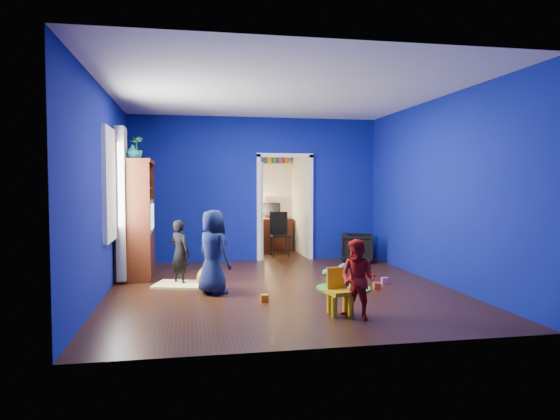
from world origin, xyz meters
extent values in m
cube|color=black|center=(0.00, 0.00, 0.00)|extent=(5.00, 5.50, 0.01)
cube|color=white|center=(0.00, 0.00, 2.90)|extent=(5.00, 5.50, 0.01)
cube|color=navy|center=(0.00, 2.75, 1.45)|extent=(5.00, 0.02, 2.90)
cube|color=navy|center=(0.00, -2.75, 1.45)|extent=(5.00, 0.02, 2.90)
cube|color=navy|center=(-2.50, 0.00, 1.45)|extent=(0.02, 5.50, 2.90)
cube|color=navy|center=(2.50, 0.00, 1.45)|extent=(0.02, 5.50, 2.90)
imported|color=black|center=(1.97, 2.20, 0.28)|extent=(0.78, 0.77, 0.57)
imported|color=black|center=(-1.48, 0.60, 0.50)|extent=(0.43, 0.43, 1.00)
imported|color=#0F0F39|center=(-1.00, -0.19, 0.60)|extent=(0.65, 0.70, 1.20)
imported|color=red|center=(0.58, -1.80, 0.46)|extent=(0.56, 0.56, 0.92)
imported|color=#0C5F64|center=(-2.21, 1.00, 2.07)|extent=(0.28, 0.28, 0.22)
imported|color=#2F8133|center=(-2.21, 1.52, 2.16)|extent=(0.28, 0.28, 0.41)
cube|color=#390E09|center=(-2.21, 1.30, 0.98)|extent=(0.58, 1.14, 1.96)
cube|color=silver|center=(-2.17, 1.30, 1.02)|extent=(0.46, 0.70, 0.54)
cube|color=#F2E07A|center=(-1.48, 0.50, 0.01)|extent=(0.89, 0.78, 0.03)
sphere|color=yellow|center=(-1.05, 0.06, 0.18)|extent=(0.36, 0.36, 0.36)
cube|color=yellow|center=(0.43, -1.60, 0.25)|extent=(0.33, 0.33, 0.50)
cylinder|color=green|center=(0.92, -0.20, 0.01)|extent=(0.80, 0.80, 0.02)
torus|color=#3F8CD8|center=(0.92, -0.20, 0.02)|extent=(0.54, 0.56, 0.73)
cube|color=white|center=(-2.48, 0.35, 1.55)|extent=(0.03, 0.95, 1.55)
cube|color=slate|center=(-2.37, 0.90, 1.25)|extent=(0.14, 0.42, 2.40)
cube|color=white|center=(0.60, 2.75, 1.05)|extent=(1.16, 0.10, 2.10)
cube|color=#3D140A|center=(0.60, 4.26, 0.38)|extent=(0.88, 0.44, 0.75)
cube|color=black|center=(0.60, 4.38, 0.95)|extent=(0.40, 0.05, 0.32)
sphere|color=#FFD88C|center=(0.32, 4.32, 0.93)|extent=(0.14, 0.14, 0.14)
cube|color=black|center=(0.60, 3.30, 0.46)|extent=(0.40, 0.40, 0.92)
cube|color=white|center=(0.60, 4.37, 2.02)|extent=(0.88, 0.24, 0.04)
cube|color=red|center=(1.39, -0.32, 0.05)|extent=(0.10, 0.08, 0.10)
cube|color=orange|center=(-0.36, -0.81, 0.05)|extent=(0.10, 0.08, 0.10)
sphere|color=green|center=(0.95, 0.91, 0.06)|extent=(0.11, 0.11, 0.11)
cube|color=#D24FA1|center=(1.66, 0.03, 0.05)|extent=(0.10, 0.08, 0.10)
camera|label=1|loc=(-1.33, -7.25, 1.56)|focal=32.00mm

